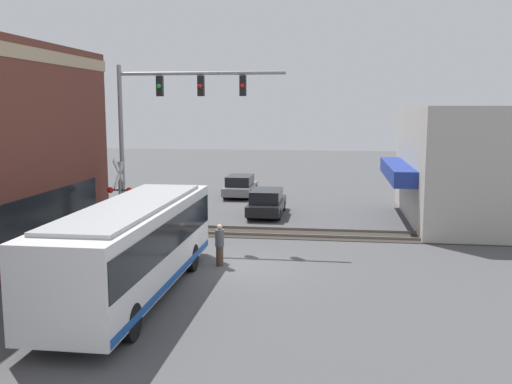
% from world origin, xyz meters
% --- Properties ---
extents(ground_plane, '(120.00, 120.00, 0.00)m').
position_xyz_m(ground_plane, '(0.00, 0.00, 0.00)').
color(ground_plane, '#4C4C4F').
extents(shop_building, '(11.83, 8.16, 6.10)m').
position_xyz_m(shop_building, '(10.74, -10.94, 3.04)').
color(shop_building, '#B2ADA3').
rests_on(shop_building, ground).
extents(city_bus, '(10.48, 2.59, 3.03)m').
position_xyz_m(city_bus, '(-3.82, 2.80, 1.67)').
color(city_bus, white).
rests_on(city_bus, ground).
extents(traffic_signal_gantry, '(0.42, 7.62, 7.92)m').
position_xyz_m(traffic_signal_gantry, '(4.19, 3.98, 5.84)').
color(traffic_signal_gantry, gray).
rests_on(traffic_signal_gantry, ground).
extents(crossing_signal, '(1.41, 1.18, 3.81)m').
position_xyz_m(crossing_signal, '(3.75, 6.13, 2.30)').
color(crossing_signal, gray).
rests_on(crossing_signal, ground).
extents(rail_track_near, '(2.60, 60.00, 0.15)m').
position_xyz_m(rail_track_near, '(6.00, 0.00, 0.03)').
color(rail_track_near, '#332D28').
rests_on(rail_track_near, ground).
extents(parked_car_black, '(4.70, 1.82, 1.48)m').
position_xyz_m(parked_car_black, '(10.60, 0.20, 0.69)').
color(parked_car_black, black).
rests_on(parked_car_black, ground).
extents(parked_car_grey, '(4.69, 1.82, 1.45)m').
position_xyz_m(parked_car_grey, '(17.23, 2.80, 0.68)').
color(parked_car_grey, slate).
rests_on(parked_car_grey, ground).
extents(pedestrian_near_bus, '(0.34, 0.34, 1.63)m').
position_xyz_m(pedestrian_near_bus, '(0.02, 0.76, 0.83)').
color(pedestrian_near_bus, '#473828').
rests_on(pedestrian_near_bus, ground).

